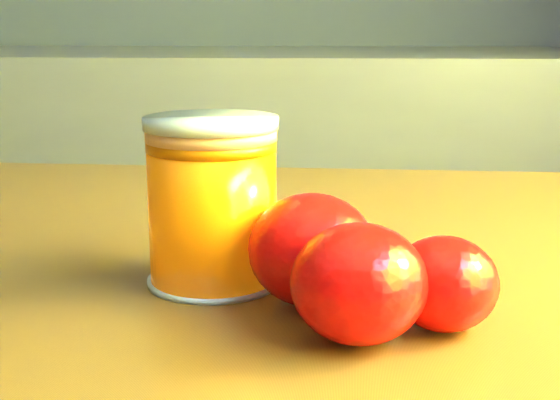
{
  "coord_description": "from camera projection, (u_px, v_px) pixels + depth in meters",
  "views": [
    {
      "loc": [
        1.05,
        -0.17,
        0.96
      ],
      "look_at": [
        1.02,
        0.3,
        0.85
      ],
      "focal_mm": 50.0,
      "sensor_mm": 36.0,
      "label": 1
    }
  ],
  "objects": [
    {
      "name": "juice_glass",
      "position": [
        213.0,
        202.0,
        0.48
      ],
      "size": [
        0.08,
        0.08,
        0.1
      ],
      "rotation": [
        0.0,
        0.0,
        -0.14
      ],
      "color": "#FF6D05",
      "rests_on": "table"
    },
    {
      "name": "orange_front",
      "position": [
        312.0,
        250.0,
        0.44
      ],
      "size": [
        0.09,
        0.09,
        0.06
      ],
      "primitive_type": "ellipsoid",
      "rotation": [
        0.0,
        0.0,
        0.25
      ],
      "color": "#FF0D05",
      "rests_on": "table"
    },
    {
      "name": "orange_back",
      "position": [
        444.0,
        284.0,
        0.41
      ],
      "size": [
        0.06,
        0.06,
        0.05
      ],
      "primitive_type": "ellipsoid",
      "rotation": [
        0.0,
        0.0,
        0.03
      ],
      "color": "#FF0D05",
      "rests_on": "table"
    },
    {
      "name": "orange_extra",
      "position": [
        359.0,
        283.0,
        0.39
      ],
      "size": [
        0.08,
        0.08,
        0.06
      ],
      "primitive_type": "ellipsoid",
      "rotation": [
        0.0,
        0.0,
        0.15
      ],
      "color": "#FF0D05",
      "rests_on": "table"
    }
  ]
}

